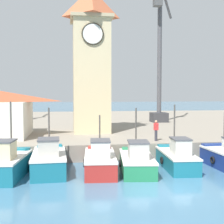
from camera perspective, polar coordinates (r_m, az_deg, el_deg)
The scene contains 10 objects.
ground_plane at distance 16.71m, azimuth 8.77°, elevation -13.99°, with size 300.00×300.00×0.00m, color teal.
quay_wharf at distance 42.70m, azimuth -1.82°, elevation -2.33°, with size 120.00×40.00×1.25m, color gray.
fishing_boat_far_left at distance 19.77m, azimuth -18.39°, elevation -8.97°, with size 2.34×4.77×4.49m.
fishing_boat_left_outer at distance 20.25m, azimuth -11.43°, elevation -8.59°, with size 2.28×5.13×4.06m.
fishing_boat_left_inner at distance 19.93m, azimuth -2.21°, elevation -8.87°, with size 2.31×5.16×3.57m.
fishing_boat_mid_left at distance 20.11m, azimuth 4.55°, elevation -8.90°, with size 2.58×5.14×4.03m.
fishing_boat_center at distance 21.28m, azimuth 11.77°, elevation -8.18°, with size 2.10×5.01×4.21m.
clock_tower at distance 29.84m, azimuth -3.82°, elevation 9.99°, with size 3.86×3.86×15.10m.
port_crane_far at distance 40.65m, azimuth 8.73°, elevation 7.88°, with size 5.04×8.65×17.76m.
dock_worker_near_tower at distance 24.61m, azimuth 8.05°, elevation -3.30°, with size 0.34×0.22×1.62m.
Camera 1 is at (-4.68, -15.23, 5.04)m, focal length 50.00 mm.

